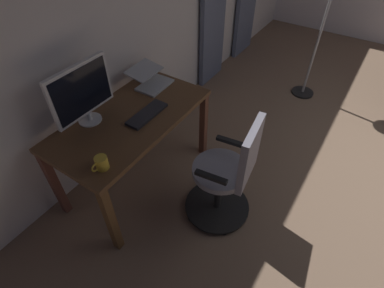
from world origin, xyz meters
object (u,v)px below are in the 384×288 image
(office_chair, at_px, (228,177))
(laptop, at_px, (151,80))
(mug_coffee, at_px, (101,163))
(desk, at_px, (132,126))
(computer_keyboard, at_px, (147,114))
(computer_monitor, at_px, (82,93))

(office_chair, distance_m, laptop, 1.12)
(office_chair, relative_size, mug_coffee, 7.72)
(desk, height_order, office_chair, office_chair)
(mug_coffee, bearing_deg, office_chair, 134.43)
(desk, bearing_deg, laptop, -161.68)
(computer_keyboard, bearing_deg, laptop, -145.37)
(laptop, bearing_deg, desk, 16.77)
(office_chair, xyz_separation_m, laptop, (-0.35, -1.00, 0.35))
(computer_keyboard, height_order, mug_coffee, mug_coffee)
(office_chair, height_order, laptop, office_chair)
(office_chair, bearing_deg, laptop, 63.12)
(computer_monitor, height_order, laptop, computer_monitor)
(office_chair, relative_size, computer_keyboard, 2.63)
(computer_keyboard, distance_m, laptop, 0.45)
(laptop, bearing_deg, computer_monitor, -8.41)
(computer_keyboard, bearing_deg, desk, -49.91)
(computer_monitor, bearing_deg, desk, 131.83)
(office_chair, bearing_deg, computer_monitor, 98.51)
(desk, bearing_deg, computer_monitor, -48.17)
(desk, xyz_separation_m, mug_coffee, (0.51, 0.22, 0.15))
(computer_monitor, xyz_separation_m, computer_keyboard, (-0.29, 0.34, -0.25))
(computer_monitor, relative_size, computer_keyboard, 1.39)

